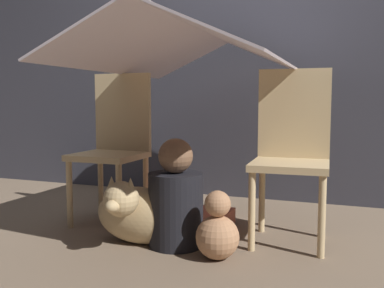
{
  "coord_description": "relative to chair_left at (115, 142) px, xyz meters",
  "views": [
    {
      "loc": [
        0.86,
        -2.22,
        0.75
      ],
      "look_at": [
        0.0,
        0.05,
        0.52
      ],
      "focal_mm": 40.0,
      "sensor_mm": 36.0,
      "label": 1
    }
  ],
  "objects": [
    {
      "name": "ground_plane",
      "position": [
        0.55,
        -0.13,
        -0.51
      ],
      "size": [
        8.8,
        8.8,
        0.0
      ],
      "primitive_type": "plane",
      "color": "#7A6651"
    },
    {
      "name": "wall_back",
      "position": [
        0.55,
        0.95,
        0.74
      ],
      "size": [
        7.0,
        0.05,
        2.5
      ],
      "color": "#3D3D47",
      "rests_on": "ground_plane"
    },
    {
      "name": "chair_left",
      "position": [
        0.0,
        0.0,
        0.0
      ],
      "size": [
        0.4,
        0.4,
        0.94
      ],
      "rotation": [
        0.0,
        0.0,
        0.0
      ],
      "color": "#D1B27F",
      "rests_on": "ground_plane"
    },
    {
      "name": "chair_right",
      "position": [
        1.1,
        -0.0,
        0.0
      ],
      "size": [
        0.42,
        0.42,
        0.94
      ],
      "rotation": [
        0.0,
        0.0,
        0.05
      ],
      "color": "#D1B27F",
      "rests_on": "ground_plane"
    },
    {
      "name": "sheet_canopy",
      "position": [
        0.55,
        -0.08,
        0.56
      ],
      "size": [
        1.11,
        1.47,
        0.26
      ],
      "color": "silver"
    },
    {
      "name": "person_front",
      "position": [
        0.56,
        -0.32,
        -0.27
      ],
      "size": [
        0.29,
        0.29,
        0.57
      ],
      "color": "black",
      "rests_on": "ground_plane"
    },
    {
      "name": "dog",
      "position": [
        0.36,
        -0.39,
        -0.33
      ],
      "size": [
        0.49,
        0.42,
        0.39
      ],
      "color": "tan",
      "rests_on": "ground_plane"
    },
    {
      "name": "floor_cushion",
      "position": [
        0.5,
        0.0,
        -0.46
      ],
      "size": [
        0.48,
        0.38,
        0.1
      ],
      "color": "#CC664C",
      "rests_on": "ground_plane"
    },
    {
      "name": "plush_toy",
      "position": [
        0.82,
        -0.43,
        -0.37
      ],
      "size": [
        0.21,
        0.21,
        0.33
      ],
      "color": "tan",
      "rests_on": "ground_plane"
    }
  ]
}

